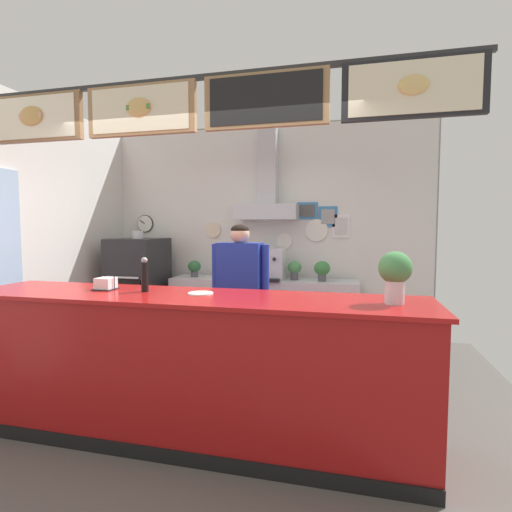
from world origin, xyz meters
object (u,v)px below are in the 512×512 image
(shop_worker, at_px, (240,299))
(espresso_machine, at_px, (266,264))
(condiment_plate, at_px, (201,293))
(potted_oregano, at_px, (194,267))
(potted_basil, at_px, (322,269))
(potted_thyme, at_px, (228,267))
(napkin_holder, at_px, (106,284))
(pepper_grinder, at_px, (145,275))
(pizza_oven, at_px, (139,292))
(basil_vase, at_px, (395,274))
(potted_sage, at_px, (294,269))

(shop_worker, xyz_separation_m, espresso_machine, (0.02, 1.13, 0.25))
(condiment_plate, bearing_deg, potted_oregano, 113.90)
(espresso_machine, bearing_deg, potted_basil, -1.04)
(potted_oregano, bearing_deg, potted_thyme, 2.38)
(espresso_machine, distance_m, napkin_holder, 2.32)
(shop_worker, xyz_separation_m, pepper_grinder, (-0.47, -1.05, 0.36))
(pizza_oven, xyz_separation_m, potted_oregano, (0.71, 0.22, 0.33))
(espresso_machine, xyz_separation_m, potted_thyme, (-0.53, 0.03, -0.06))
(potted_thyme, height_order, basil_vase, basil_vase)
(shop_worker, xyz_separation_m, potted_thyme, (-0.51, 1.16, 0.19))
(espresso_machine, bearing_deg, potted_thyme, 176.36)
(napkin_holder, bearing_deg, potted_oregano, 93.90)
(potted_basil, height_order, napkin_holder, napkin_holder)
(potted_thyme, distance_m, pepper_grinder, 2.22)
(potted_oregano, xyz_separation_m, potted_thyme, (0.47, 0.02, 0.01))
(espresso_machine, height_order, potted_sage, espresso_machine)
(condiment_plate, relative_size, napkin_holder, 1.16)
(potted_sage, relative_size, pepper_grinder, 0.89)
(shop_worker, relative_size, condiment_plate, 8.53)
(pizza_oven, bearing_deg, potted_sage, 6.58)
(potted_sage, relative_size, basil_vase, 0.70)
(pizza_oven, height_order, potted_oregano, pizza_oven)
(pizza_oven, bearing_deg, potted_oregano, 17.32)
(potted_thyme, relative_size, pepper_grinder, 0.93)
(shop_worker, bearing_deg, pepper_grinder, 69.14)
(potted_basil, height_order, potted_sage, potted_basil)
(condiment_plate, bearing_deg, shop_worker, 89.77)
(potted_basil, bearing_deg, potted_thyme, 177.85)
(condiment_plate, bearing_deg, potted_sage, 79.94)
(basil_vase, relative_size, condiment_plate, 1.82)
(potted_basil, distance_m, potted_thyme, 1.25)
(potted_basil, relative_size, napkin_holder, 1.53)
(potted_oregano, height_order, basil_vase, basil_vase)
(pizza_oven, distance_m, pepper_grinder, 2.37)
(condiment_plate, bearing_deg, napkin_holder, 178.55)
(potted_oregano, distance_m, pepper_grinder, 2.26)
(potted_basil, xyz_separation_m, potted_sage, (-0.35, 0.04, -0.01))
(potted_basil, distance_m, napkin_holder, 2.66)
(potted_sage, xyz_separation_m, pepper_grinder, (-0.86, -2.21, 0.16))
(pizza_oven, xyz_separation_m, potted_thyme, (1.18, 0.24, 0.33))
(potted_sage, xyz_separation_m, basil_vase, (0.99, -2.26, 0.22))
(potted_oregano, distance_m, potted_thyme, 0.47)
(potted_oregano, bearing_deg, condiment_plate, -66.10)
(basil_vase, bearing_deg, espresso_machine, 121.27)
(shop_worker, relative_size, napkin_holder, 9.88)
(pizza_oven, bearing_deg, pepper_grinder, -58.22)
(espresso_machine, relative_size, condiment_plate, 2.55)
(shop_worker, distance_m, potted_oregano, 1.51)
(basil_vase, height_order, pepper_grinder, basil_vase)
(potted_basil, height_order, pepper_grinder, pepper_grinder)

